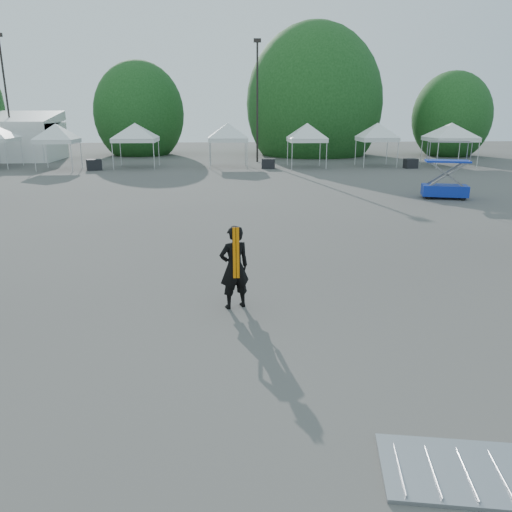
{
  "coord_description": "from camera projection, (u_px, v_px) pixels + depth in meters",
  "views": [
    {
      "loc": [
        0.05,
        -11.21,
        4.21
      ],
      "look_at": [
        0.71,
        -1.26,
        1.3
      ],
      "focal_mm": 35.0,
      "sensor_mm": 36.0,
      "label": 1
    }
  ],
  "objects": [
    {
      "name": "scissor_lift",
      "position": [
        447.0,
        170.0,
        24.52
      ],
      "size": [
        2.37,
        1.61,
        2.79
      ],
      "rotation": [
        0.0,
        0.0,
        -0.27
      ],
      "color": "#0C19A0",
      "rests_on": "ground"
    },
    {
      "name": "light_pole_east",
      "position": [
        257.0,
        94.0,
        41.21
      ],
      "size": [
        0.6,
        0.25,
        9.8
      ],
      "color": "black",
      "rests_on": "ground"
    },
    {
      "name": "tent_e",
      "position": [
        228.0,
        126.0,
        38.07
      ],
      "size": [
        4.22,
        4.22,
        3.88
      ],
      "color": "silver",
      "rests_on": "ground"
    },
    {
      "name": "tent_f",
      "position": [
        307.0,
        127.0,
        37.65
      ],
      "size": [
        3.94,
        3.94,
        3.88
      ],
      "color": "silver",
      "rests_on": "ground"
    },
    {
      "name": "tree_mid_e",
      "position": [
        314.0,
        104.0,
        48.48
      ],
      "size": [
        5.12,
        5.12,
        7.79
      ],
      "color": "#382314",
      "rests_on": "ground"
    },
    {
      "name": "tent_h",
      "position": [
        452.0,
        126.0,
        38.59
      ],
      "size": [
        4.75,
        4.75,
        3.88
      ],
      "color": "silver",
      "rests_on": "ground"
    },
    {
      "name": "tree_far_e",
      "position": [
        451.0,
        117.0,
        47.73
      ],
      "size": [
        3.84,
        3.84,
        5.84
      ],
      "color": "#382314",
      "rests_on": "ground"
    },
    {
      "name": "crate_east",
      "position": [
        411.0,
        163.0,
        37.9
      ],
      "size": [
        0.98,
        0.79,
        0.72
      ],
      "primitive_type": "cube",
      "rotation": [
        0.0,
        0.0,
        0.09
      ],
      "color": "black",
      "rests_on": "ground"
    },
    {
      "name": "crate_west",
      "position": [
        94.0,
        165.0,
        36.63
      ],
      "size": [
        1.24,
        1.11,
        0.79
      ],
      "primitive_type": "cube",
      "rotation": [
        0.0,
        0.0,
        0.37
      ],
      "color": "black",
      "rests_on": "ground"
    },
    {
      "name": "ground",
      "position": [
        223.0,
        294.0,
        11.91
      ],
      "size": [
        120.0,
        120.0,
        0.0
      ],
      "primitive_type": "plane",
      "color": "#474442",
      "rests_on": "ground"
    },
    {
      "name": "tent_g",
      "position": [
        378.0,
        126.0,
        38.57
      ],
      "size": [
        3.95,
        3.95,
        3.88
      ],
      "color": "silver",
      "rests_on": "ground"
    },
    {
      "name": "light_pole_west",
      "position": [
        6.0,
        91.0,
        41.73
      ],
      "size": [
        0.6,
        0.25,
        10.3
      ],
      "color": "black",
      "rests_on": "ground"
    },
    {
      "name": "man",
      "position": [
        234.0,
        267.0,
        10.86
      ],
      "size": [
        0.79,
        0.66,
        1.87
      ],
      "rotation": [
        0.0,
        0.0,
        3.51
      ],
      "color": "black",
      "rests_on": "ground"
    },
    {
      "name": "tent_c",
      "position": [
        56.0,
        127.0,
        36.2
      ],
      "size": [
        3.93,
        3.93,
        3.88
      ],
      "color": "silver",
      "rests_on": "ground"
    },
    {
      "name": "barrier_mid",
      "position": [
        482.0,
        472.0,
        5.98
      ],
      "size": [
        2.57,
        1.61,
        0.08
      ],
      "rotation": [
        0.0,
        0.0,
        -0.18
      ],
      "color": "#9FA2A7",
      "rests_on": "ground"
    },
    {
      "name": "tent_d",
      "position": [
        135.0,
        127.0,
        37.79
      ],
      "size": [
        4.55,
        4.55,
        3.88
      ],
      "color": "silver",
      "rests_on": "ground"
    },
    {
      "name": "tree_mid_w",
      "position": [
        139.0,
        114.0,
        48.63
      ],
      "size": [
        4.16,
        4.16,
        6.33
      ],
      "color": "#382314",
      "rests_on": "ground"
    },
    {
      "name": "crate_mid",
      "position": [
        268.0,
        164.0,
        37.7
      ],
      "size": [
        1.06,
        0.89,
        0.74
      ],
      "primitive_type": "cube",
      "rotation": [
        0.0,
        0.0,
        -0.17
      ],
      "color": "black",
      "rests_on": "ground"
    }
  ]
}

